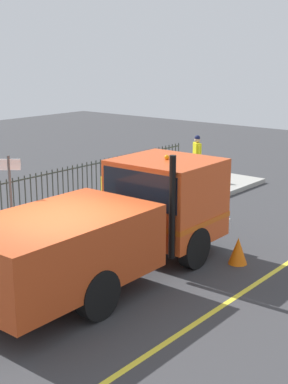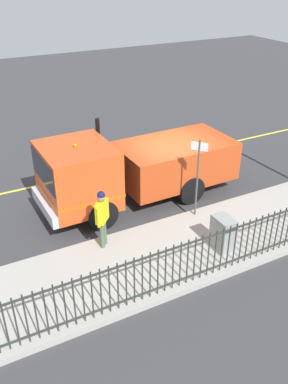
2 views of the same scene
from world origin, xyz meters
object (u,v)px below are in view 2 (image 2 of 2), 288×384
object	(u,v)px
work_truck	(126,168)
worker_standing	(102,213)
utility_cabinet	(223,233)
traffic_cone	(48,188)
street_sign	(198,170)

from	to	relation	value
work_truck	worker_standing	bearing A→B (deg)	139.77
utility_cabinet	traffic_cone	bearing A→B (deg)	-148.17
work_truck	traffic_cone	world-z (taller)	work_truck
work_truck	utility_cabinet	world-z (taller)	work_truck
work_truck	utility_cabinet	distance (m)	3.92
work_truck	worker_standing	world-z (taller)	work_truck
work_truck	utility_cabinet	bearing A→B (deg)	-163.71
street_sign	work_truck	bearing A→B (deg)	-143.16
worker_standing	traffic_cone	world-z (taller)	worker_standing
utility_cabinet	traffic_cone	distance (m)	6.31
street_sign	worker_standing	bearing A→B (deg)	-87.10
work_truck	utility_cabinet	xyz separation A→B (m)	(3.69, 1.14, -0.66)
traffic_cone	street_sign	size ratio (longest dim) A/B	0.25
traffic_cone	street_sign	world-z (taller)	street_sign
traffic_cone	worker_standing	bearing A→B (deg)	7.23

